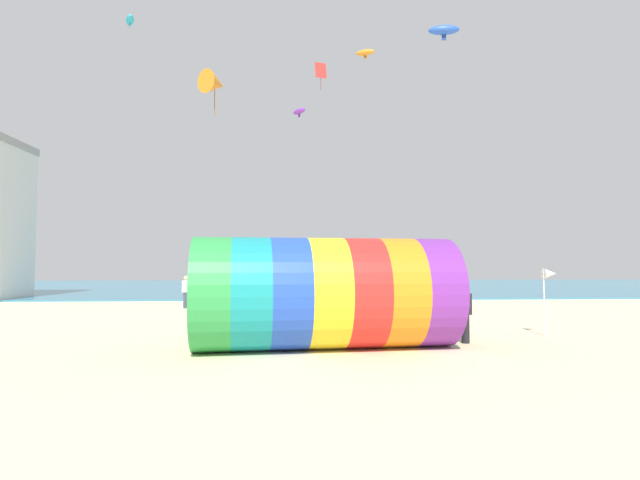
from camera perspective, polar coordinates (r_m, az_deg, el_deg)
The scene contains 12 objects.
ground_plane at distance 14.43m, azimuth -4.38°, elevation -12.33°, with size 120.00×120.00×0.00m, color beige.
sea at distance 53.12m, azimuth -3.86°, elevation -5.32°, with size 120.00×40.00×0.10m, color teal.
giant_inflatable_tube at distance 14.33m, azimuth 0.61°, elevation -6.07°, with size 7.64×3.85×3.15m.
kite_handler at distance 15.96m, azimuth 16.26°, elevation -8.03°, with size 0.38×0.25×1.76m.
kite_blue_parafoil at distance 24.02m, azimuth 13.97°, elevation 22.26°, with size 1.40×0.80×0.73m.
kite_orange_delta at distance 21.30m, azimuth -11.93°, elevation 17.08°, with size 1.37×1.38×1.80m.
kite_cyan_parafoil at distance 35.65m, azimuth -20.91°, elevation 22.44°, with size 0.96×1.40×0.68m.
kite_orange_parafoil at distance 28.38m, azimuth 5.19°, elevation 20.56°, with size 1.10×0.80×0.54m.
kite_purple_parafoil at distance 27.94m, azimuth -2.39°, elevation 14.48°, with size 0.90×1.00×0.51m.
kite_red_diamond at distance 34.38m, azimuth 0.08°, elevation 18.78°, with size 0.79×0.42×1.84m.
bystander_near_water at distance 28.35m, azimuth -15.10°, elevation -5.70°, with size 0.42×0.38×1.77m.
beach_flag at distance 18.52m, azimuth 24.73°, elevation -3.77°, with size 0.47×0.36×2.26m.
Camera 1 is at (0.17, -14.23, 2.39)m, focal length 28.00 mm.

